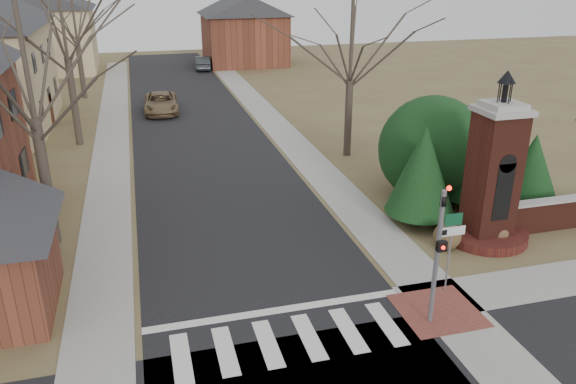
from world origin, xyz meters
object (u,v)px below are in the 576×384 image
object	(u,v)px
distant_car	(203,63)
brick_gate_monument	(491,186)
sign_post	(451,237)
pickup_truck	(161,103)
traffic_signal_pole	(439,244)

from	to	relation	value
distant_car	brick_gate_monument	bearing A→B (deg)	104.37
sign_post	distant_car	size ratio (longest dim) A/B	0.68
sign_post	brick_gate_monument	size ratio (longest dim) A/B	0.42
sign_post	pickup_truck	world-z (taller)	sign_post
brick_gate_monument	pickup_truck	bearing A→B (deg)	114.82
traffic_signal_pole	brick_gate_monument	xyz separation A→B (m)	(4.70, 4.42, -0.42)
sign_post	distant_car	world-z (taller)	sign_post
traffic_signal_pole	brick_gate_monument	world-z (taller)	brick_gate_monument
sign_post	brick_gate_monument	xyz separation A→B (m)	(3.41, 3.01, 0.22)
sign_post	brick_gate_monument	distance (m)	4.55
pickup_truck	distant_car	distance (m)	17.60
sign_post	distant_car	xyz separation A→B (m)	(-2.38, 43.38, -1.28)
traffic_signal_pole	sign_post	distance (m)	2.02
brick_gate_monument	traffic_signal_pole	bearing A→B (deg)	-136.76
brick_gate_monument	pickup_truck	distance (m)	25.96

